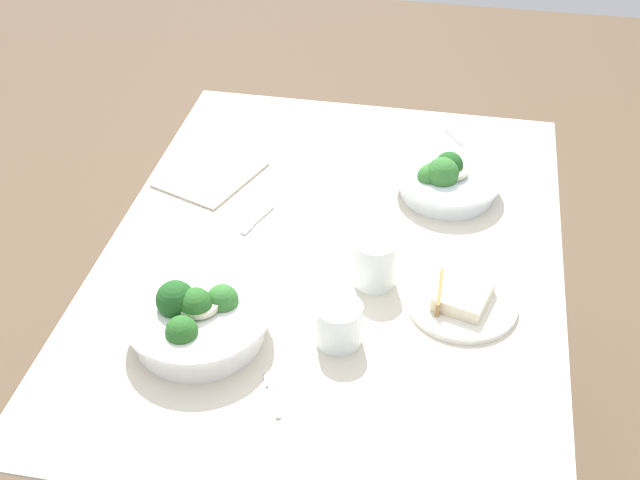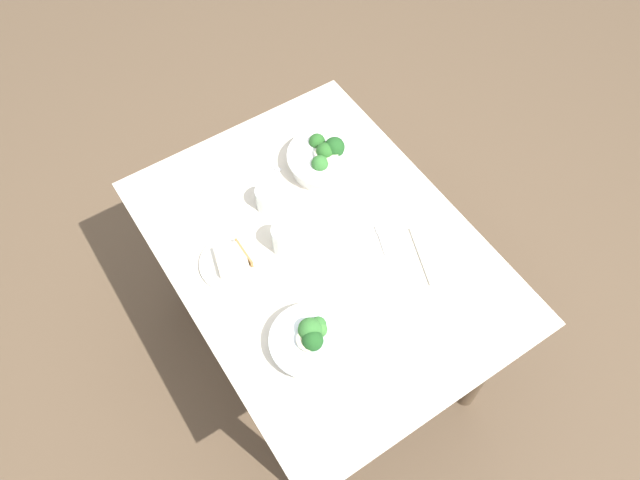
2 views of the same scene
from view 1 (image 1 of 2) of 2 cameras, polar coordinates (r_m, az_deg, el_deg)
dining_table at (r=1.67m, az=0.80°, el=-4.32°), size 1.15×0.86×0.72m
broccoli_bowl_far at (r=1.74m, az=8.61°, el=4.05°), size 0.22×0.22×0.09m
broccoli_bowl_near at (r=1.40m, az=-8.43°, el=-5.34°), size 0.24×0.24×0.11m
bread_side_plate at (r=1.48m, az=9.67°, el=-4.09°), size 0.19×0.19×0.04m
water_glass_center at (r=1.49m, az=3.78°, el=-1.52°), size 0.08×0.08×0.09m
water_glass_side at (r=1.38m, az=1.30°, el=-5.74°), size 0.08×0.08×0.08m
fork_by_far_bowl at (r=1.33m, az=-3.31°, el=-10.36°), size 0.09×0.05×0.00m
fork_by_near_bowl at (r=1.66m, az=-4.39°, el=1.29°), size 0.10×0.05×0.00m
table_knife_left at (r=1.90m, az=10.16°, el=6.04°), size 0.17×0.12×0.00m
napkin_folded_upper at (r=1.81m, az=-7.48°, el=4.45°), size 0.25×0.23×0.01m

